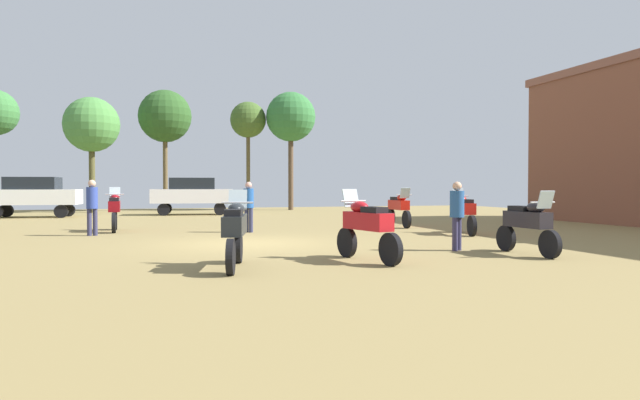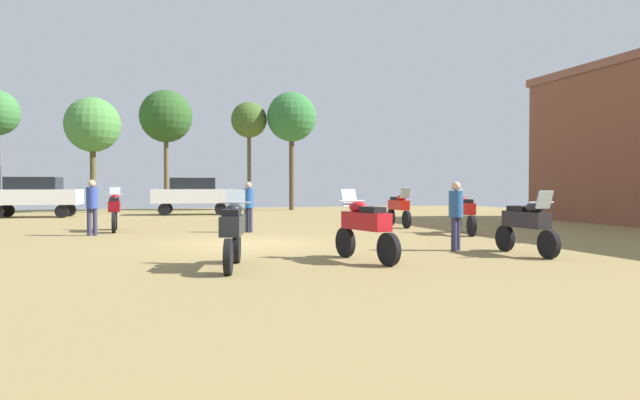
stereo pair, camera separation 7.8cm
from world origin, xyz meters
name	(u,v)px [view 2 (the right image)]	position (x,y,z in m)	size (l,w,h in m)	color
ground_plane	(248,244)	(0.00, 0.00, 0.01)	(44.00, 52.00, 0.02)	olive
motorcycle_1	(365,226)	(1.73, -4.29, 0.75)	(0.75, 2.20, 1.48)	black
motorcycle_3	(114,210)	(-3.73, 5.45, 0.76)	(0.62, 2.15, 1.51)	black
motorcycle_6	(399,208)	(6.51, 4.69, 0.75)	(0.62, 2.30, 1.49)	black
motorcycle_7	(464,212)	(7.14, 1.06, 0.75)	(0.76, 2.19, 1.48)	black
motorcycle_8	(233,230)	(-1.01, -4.56, 0.75)	(0.76, 2.20, 1.47)	black
motorcycle_9	(527,223)	(5.59, -4.29, 0.73)	(0.62, 2.12, 1.45)	black
car_1	(193,193)	(-0.39, 16.34, 1.19)	(4.46, 2.24, 2.00)	black
car_2	(34,194)	(-8.14, 15.84, 1.19)	(4.45, 2.20, 2.00)	black
person_1	(248,203)	(0.60, 3.71, 1.00)	(0.48, 0.48, 1.69)	#2D304E
person_2	(456,211)	(4.49, -3.10, 0.98)	(0.47, 0.47, 1.65)	#302D4C
person_3	(92,203)	(-4.29, 3.78, 1.04)	(0.40, 0.40, 1.75)	#2F2E4E
tree_1	(292,118)	(6.23, 21.11, 6.05)	(3.23, 3.23, 7.70)	brown
tree_3	(93,125)	(-5.88, 20.72, 5.14)	(3.21, 3.21, 6.77)	#4D4A27
tree_5	(166,117)	(-1.68, 21.97, 5.93)	(3.28, 3.28, 7.60)	brown
tree_6	(249,121)	(3.56, 21.93, 5.84)	(2.34, 2.34, 7.07)	brown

